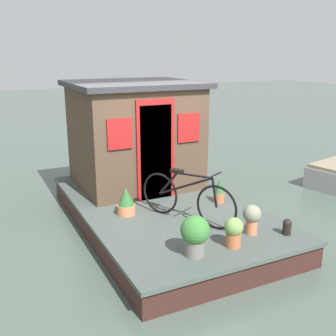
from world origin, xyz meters
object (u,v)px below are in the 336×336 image
(houseboat_cabin, at_px, (134,133))
(potted_plant_mint, at_px, (219,191))
(mooring_bollard, at_px, (287,226))
(potted_plant_geranium, at_px, (126,202))
(potted_plant_basil, at_px, (252,217))
(potted_plant_sage, at_px, (195,234))
(bicycle, at_px, (187,198))
(potted_plant_lavender, at_px, (234,231))

(houseboat_cabin, xyz_separation_m, potted_plant_mint, (-1.68, -0.92, -0.81))
(mooring_bollard, bearing_deg, potted_plant_geranium, 46.00)
(potted_plant_basil, bearing_deg, houseboat_cabin, 11.73)
(potted_plant_geranium, relative_size, mooring_bollard, 1.92)
(potted_plant_sage, height_order, potted_plant_mint, potted_plant_sage)
(potted_plant_basil, bearing_deg, potted_plant_geranium, 42.22)
(bicycle, height_order, potted_plant_mint, bicycle)
(potted_plant_basil, distance_m, potted_plant_mint, 1.35)
(houseboat_cabin, distance_m, potted_plant_mint, 2.09)
(houseboat_cabin, distance_m, bicycle, 2.24)
(potted_plant_sage, xyz_separation_m, mooring_bollard, (-0.04, -1.53, -0.18))
(bicycle, height_order, potted_plant_sage, bicycle)
(houseboat_cabin, height_order, potted_plant_geranium, houseboat_cabin)
(bicycle, distance_m, potted_plant_basil, 1.06)
(houseboat_cabin, xyz_separation_m, potted_plant_geranium, (-1.48, 0.75, -0.81))
(potted_plant_basil, height_order, potted_plant_sage, potted_plant_sage)
(potted_plant_sage, distance_m, mooring_bollard, 1.54)
(bicycle, relative_size, potted_plant_geranium, 3.37)
(mooring_bollard, bearing_deg, houseboat_cabin, 18.31)
(houseboat_cabin, distance_m, potted_plant_geranium, 1.85)
(potted_plant_mint, bearing_deg, potted_plant_lavender, 153.18)
(potted_plant_lavender, height_order, potted_plant_geranium, potted_plant_geranium)
(potted_plant_lavender, bearing_deg, potted_plant_basil, -64.98)
(potted_plant_basil, relative_size, potted_plant_lavender, 1.06)
(potted_plant_lavender, xyz_separation_m, potted_plant_mint, (1.53, -0.77, -0.02))
(houseboat_cabin, height_order, mooring_bollard, houseboat_cabin)
(houseboat_cabin, height_order, potted_plant_basil, houseboat_cabin)
(houseboat_cabin, bearing_deg, potted_plant_lavender, -177.38)
(bicycle, height_order, potted_plant_geranium, bicycle)
(potted_plant_sage, distance_m, potted_plant_geranium, 1.75)
(mooring_bollard, bearing_deg, potted_plant_sage, 88.55)
(bicycle, relative_size, potted_plant_sage, 2.83)
(potted_plant_basil, relative_size, potted_plant_sage, 0.81)
(potted_plant_geranium, distance_m, potted_plant_mint, 1.69)
(houseboat_cabin, bearing_deg, potted_plant_sage, 171.96)
(potted_plant_mint, xyz_separation_m, mooring_bollard, (-1.56, -0.15, -0.08))
(potted_plant_geranium, bearing_deg, potted_plant_basil, -137.78)
(bicycle, distance_m, potted_plant_geranium, 1.03)
(potted_plant_lavender, bearing_deg, potted_plant_sage, 88.86)
(bicycle, bearing_deg, potted_plant_geranium, 48.89)
(houseboat_cabin, relative_size, potted_plant_lavender, 5.70)
(houseboat_cabin, bearing_deg, mooring_bollard, -161.69)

